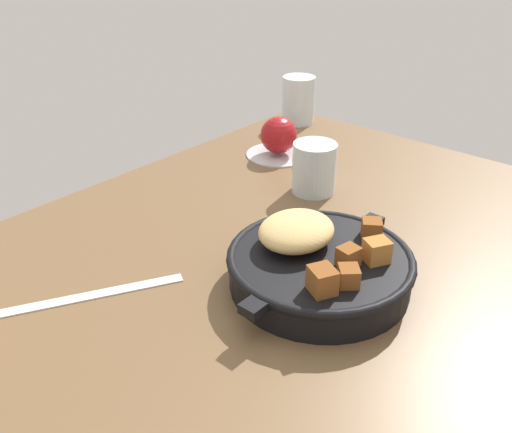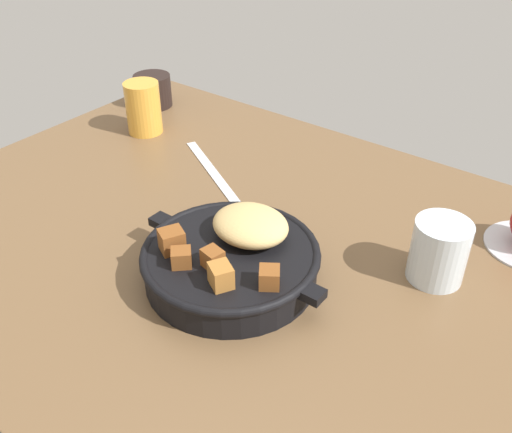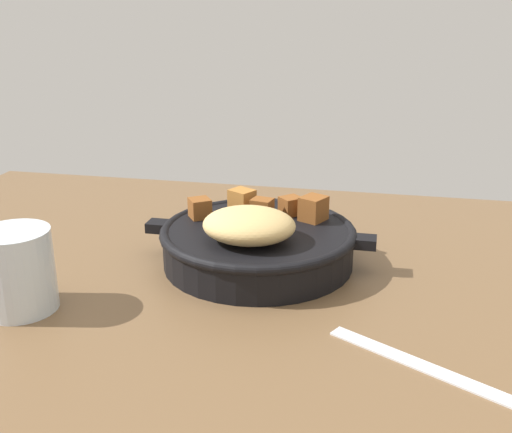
# 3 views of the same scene
# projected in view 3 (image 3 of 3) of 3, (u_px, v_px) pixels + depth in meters

# --- Properties ---
(ground_plane) EXTENTS (1.11, 0.78, 0.02)m
(ground_plane) POSITION_uv_depth(u_px,v_px,m) (257.00, 300.00, 0.65)
(ground_plane) COLOR brown
(cast_iron_skillet) EXTENTS (0.27, 0.23, 0.08)m
(cast_iron_skillet) POSITION_uv_depth(u_px,v_px,m) (257.00, 240.00, 0.70)
(cast_iron_skillet) COLOR black
(cast_iron_skillet) RESTS_ON ground_plane
(butter_knife) EXTENTS (0.21, 0.12, 0.00)m
(butter_knife) POSITION_uv_depth(u_px,v_px,m) (449.00, 376.00, 0.49)
(butter_knife) COLOR silver
(butter_knife) RESTS_ON ground_plane
(water_glass_short) EXTENTS (0.07, 0.07, 0.08)m
(water_glass_short) POSITION_uv_depth(u_px,v_px,m) (17.00, 271.00, 0.59)
(water_glass_short) COLOR silver
(water_glass_short) RESTS_ON ground_plane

